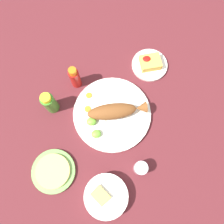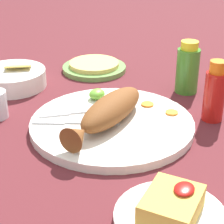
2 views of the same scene
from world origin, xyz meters
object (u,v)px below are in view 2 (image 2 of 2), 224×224
object	(u,v)px
main_plate	(112,124)
tortilla_plate	(94,68)
fried_fish	(108,111)
fork_near	(70,122)
hot_sauce_bottle_red	(215,93)
fork_far	(74,113)
hot_sauce_bottle_green	(188,69)
side_plate_fries	(171,218)
guacamole_bowl	(12,77)

from	to	relation	value
main_plate	tortilla_plate	world-z (taller)	main_plate
fried_fish	fork_near	bearing A→B (deg)	118.28
fork_near	hot_sauce_bottle_red	xyz separation A→B (m)	(0.19, -0.26, 0.04)
fork_far	hot_sauce_bottle_green	xyz separation A→B (m)	(0.27, -0.18, 0.04)
tortilla_plate	fork_far	bearing A→B (deg)	-159.82
main_plate	hot_sauce_bottle_red	world-z (taller)	hot_sauce_bottle_red
fried_fish	fork_near	size ratio (longest dim) A/B	1.51
fried_fish	side_plate_fries	distance (m)	0.30
side_plate_fries	hot_sauce_bottle_red	bearing A→B (deg)	4.13
fork_far	hot_sauce_bottle_green	bearing A→B (deg)	-161.45
hot_sauce_bottle_red	guacamole_bowl	world-z (taller)	hot_sauce_bottle_red
hot_sauce_bottle_green	main_plate	bearing A→B (deg)	161.90
fork_near	side_plate_fries	distance (m)	0.33
hot_sauce_bottle_red	side_plate_fries	bearing A→B (deg)	-175.87
main_plate	fork_far	world-z (taller)	fork_far
fork_near	guacamole_bowl	size ratio (longest dim) A/B	0.99
tortilla_plate	hot_sauce_bottle_green	bearing A→B (deg)	-95.99
fork_far	tortilla_plate	bearing A→B (deg)	-107.88
hot_sauce_bottle_green	tortilla_plate	world-z (taller)	hot_sauce_bottle_green
side_plate_fries	tortilla_plate	world-z (taller)	same
hot_sauce_bottle_green	side_plate_fries	xyz separation A→B (m)	(-0.49, -0.12, -0.06)
side_plate_fries	guacamole_bowl	distance (m)	0.63
hot_sauce_bottle_green	guacamole_bowl	world-z (taller)	hot_sauce_bottle_green
fork_far	guacamole_bowl	xyz separation A→B (m)	(0.10, 0.25, 0.01)
fried_fish	fork_near	world-z (taller)	fried_fish
fork_far	hot_sauce_bottle_green	world-z (taller)	hot_sauce_bottle_green
main_plate	side_plate_fries	size ratio (longest dim) A/B	2.04
side_plate_fries	guacamole_bowl	world-z (taller)	guacamole_bowl
hot_sauce_bottle_red	side_plate_fries	xyz separation A→B (m)	(-0.36, -0.03, -0.06)
side_plate_fries	guacamole_bowl	xyz separation A→B (m)	(0.32, 0.55, 0.02)
fried_fish	side_plate_fries	size ratio (longest dim) A/B	1.54
fried_fish	hot_sauce_bottle_green	distance (m)	0.29
main_plate	hot_sauce_bottle_red	size ratio (longest dim) A/B	2.55
fork_far	tortilla_plate	size ratio (longest dim) A/B	0.84
main_plate	side_plate_fries	bearing A→B (deg)	-137.30
hot_sauce_bottle_red	fried_fish	bearing A→B (deg)	129.37
fried_fish	fork_near	distance (m)	0.09
fork_near	hot_sauce_bottle_red	size ratio (longest dim) A/B	1.27
guacamole_bowl	side_plate_fries	bearing A→B (deg)	-120.04
hot_sauce_bottle_green	tortilla_plate	distance (m)	0.29
fork_near	hot_sauce_bottle_green	bearing A→B (deg)	-141.08
hot_sauce_bottle_green	fork_near	bearing A→B (deg)	152.76
hot_sauce_bottle_green	tortilla_plate	size ratio (longest dim) A/B	0.73
fried_fish	hot_sauce_bottle_red	distance (m)	0.24
fried_fish	tortilla_plate	size ratio (longest dim) A/B	1.44
fork_far	side_plate_fries	bearing A→B (deg)	105.74
fork_far	tortilla_plate	distance (m)	0.32
tortilla_plate	guacamole_bowl	bearing A→B (deg)	145.66
hot_sauce_bottle_red	fork_far	bearing A→B (deg)	117.39
fork_near	fork_far	xyz separation A→B (m)	(0.04, 0.02, 0.00)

